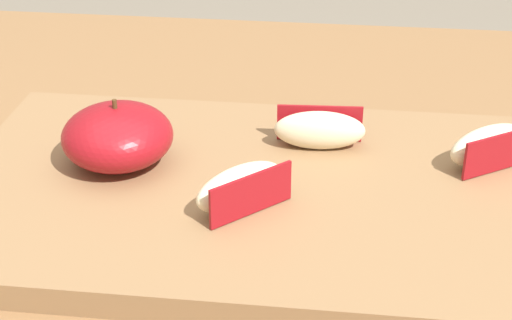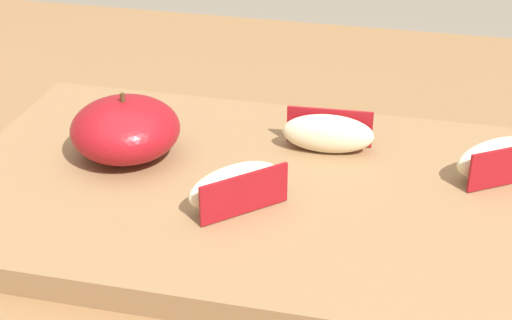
{
  "view_description": "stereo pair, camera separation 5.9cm",
  "coord_description": "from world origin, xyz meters",
  "px_view_note": "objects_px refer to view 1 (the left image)",
  "views": [
    {
      "loc": [
        0.11,
        -0.52,
        1.08
      ],
      "look_at": [
        0.04,
        0.0,
        0.79
      ],
      "focal_mm": 56.48,
      "sensor_mm": 36.0,
      "label": 1
    },
    {
      "loc": [
        0.16,
        -0.51,
        1.08
      ],
      "look_at": [
        0.04,
        0.0,
        0.79
      ],
      "focal_mm": 56.48,
      "sensor_mm": 36.0,
      "label": 2
    }
  ],
  "objects_px": {
    "cutting_board": "(256,195)",
    "apple_wedge_back": "(241,187)",
    "apple_wedge_front": "(320,130)",
    "apple_wedge_right": "(490,146)",
    "apple_half_skin_up": "(118,136)"
  },
  "relations": [
    {
      "from": "cutting_board",
      "to": "apple_wedge_right",
      "type": "height_order",
      "value": "apple_wedge_right"
    },
    {
      "from": "apple_half_skin_up",
      "to": "apple_wedge_front",
      "type": "xyz_separation_m",
      "value": [
        0.15,
        0.04,
        -0.01
      ]
    },
    {
      "from": "apple_wedge_right",
      "to": "apple_wedge_back",
      "type": "relative_size",
      "value": 1.06
    },
    {
      "from": "apple_half_skin_up",
      "to": "apple_wedge_back",
      "type": "relative_size",
      "value": 1.24
    },
    {
      "from": "apple_wedge_right",
      "to": "apple_wedge_front",
      "type": "xyz_separation_m",
      "value": [
        -0.13,
        0.01,
        0.0
      ]
    },
    {
      "from": "cutting_board",
      "to": "apple_wedge_back",
      "type": "height_order",
      "value": "apple_wedge_back"
    },
    {
      "from": "cutting_board",
      "to": "apple_wedge_right",
      "type": "xyz_separation_m",
      "value": [
        0.18,
        0.05,
        0.03
      ]
    },
    {
      "from": "cutting_board",
      "to": "apple_wedge_back",
      "type": "bearing_deg",
      "value": -100.68
    },
    {
      "from": "apple_wedge_front",
      "to": "apple_wedge_back",
      "type": "height_order",
      "value": "same"
    },
    {
      "from": "apple_wedge_back",
      "to": "apple_wedge_front",
      "type": "bearing_deg",
      "value": 62.77
    },
    {
      "from": "apple_wedge_right",
      "to": "cutting_board",
      "type": "bearing_deg",
      "value": -163.6
    },
    {
      "from": "apple_wedge_right",
      "to": "apple_wedge_front",
      "type": "distance_m",
      "value": 0.13
    },
    {
      "from": "apple_half_skin_up",
      "to": "apple_wedge_right",
      "type": "relative_size",
      "value": 1.16
    },
    {
      "from": "apple_wedge_front",
      "to": "apple_wedge_back",
      "type": "distance_m",
      "value": 0.11
    },
    {
      "from": "apple_half_skin_up",
      "to": "apple_wedge_right",
      "type": "distance_m",
      "value": 0.29
    }
  ]
}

